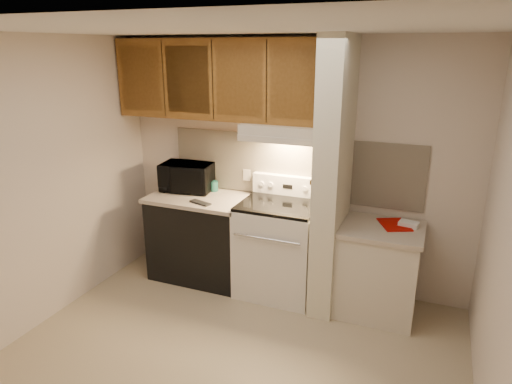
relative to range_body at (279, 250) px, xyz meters
The scene contains 50 objects.
floor 1.24m from the range_body, 90.00° to the right, with size 3.60×3.60×0.00m, color tan.
ceiling 2.34m from the range_body, 90.00° to the right, with size 3.60×3.60×0.00m, color white.
wall_back 0.86m from the range_body, 90.00° to the left, with size 3.60×0.02×2.50m, color beige.
wall_left 2.28m from the range_body, 147.31° to the right, with size 0.02×3.00×2.50m, color beige.
wall_right 2.28m from the range_body, 32.69° to the right, with size 0.02×3.00×2.50m, color beige.
backsplash 0.84m from the range_body, 90.00° to the left, with size 2.60×0.02×0.63m, color beige.
range_body is the anchor object (origin of this frame).
oven_window 0.32m from the range_body, 90.00° to the right, with size 0.50×0.01×0.30m, color black.
oven_handle 0.44m from the range_body, 90.00° to the right, with size 0.02×0.02×0.65m, color silver.
cooktop 0.48m from the range_body, ahead, with size 0.74×0.64×0.03m, color black.
range_backguard 0.66m from the range_body, 90.00° to the left, with size 0.76×0.08×0.20m, color silver.
range_display 0.64m from the range_body, 90.00° to the left, with size 0.10×0.01×0.04m, color black.
range_knob_left_outer 0.70m from the range_body, 139.40° to the left, with size 0.05×0.05×0.02m, color silver.
range_knob_left_inner 0.66m from the range_body, 126.87° to the left, with size 0.05×0.05×0.02m, color silver.
range_knob_right_inner 0.66m from the range_body, 53.13° to the left, with size 0.05×0.05×0.02m, color silver.
range_knob_right_outer 0.70m from the range_body, 40.60° to the left, with size 0.05×0.05×0.02m, color silver.
dishwasher_front 0.88m from the range_body, behind, with size 1.00×0.63×0.87m, color black.
left_countertop 0.98m from the range_body, behind, with size 1.04×0.67×0.04m, color #B8A895.
spoon_rest 0.91m from the range_body, 166.00° to the right, with size 0.24×0.08×0.02m, color black.
teal_jar 1.00m from the range_body, 164.51° to the left, with size 0.10×0.10×0.11m, color #1F5F52.
outlet 0.86m from the range_body, 146.31° to the left, with size 0.08×0.01×0.12m, color beige.
microwave 1.26m from the range_body, behind, with size 0.54×0.37×0.30m, color black.
partition_pillar 0.94m from the range_body, ahead, with size 0.22×0.70×2.50m, color beige.
pillar_trim 0.93m from the range_body, ahead, with size 0.01×0.70×0.04m, color brown.
knife_strip 0.95m from the range_body, ahead, with size 0.02×0.42×0.04m, color black.
knife_blade_a 0.88m from the range_body, 30.80° to the right, with size 0.01×0.04×0.16m, color silver.
knife_handle_a 1.01m from the range_body, 28.83° to the right, with size 0.02×0.02×0.10m, color black.
knife_blade_b 0.85m from the range_body, 21.58° to the right, with size 0.01×0.04×0.18m, color silver.
knife_handle_b 0.99m from the range_body, 18.26° to the right, with size 0.02×0.02×0.10m, color black.
knife_blade_c 0.83m from the range_body, ahead, with size 0.01×0.04×0.20m, color silver.
knife_handle_c 0.99m from the range_body, 10.47° to the right, with size 0.02×0.02×0.10m, color black.
knife_blade_d 0.85m from the range_body, ahead, with size 0.01×0.04×0.16m, color silver.
knife_handle_d 0.99m from the range_body, ahead, with size 0.02×0.02×0.10m, color black.
knife_blade_e 0.84m from the range_body, 14.44° to the left, with size 0.01×0.04×0.18m, color silver.
knife_handle_e 0.99m from the range_body, 15.40° to the left, with size 0.02×0.02×0.10m, color black.
oven_mitt 0.87m from the range_body, 23.58° to the left, with size 0.03×0.10×0.25m, color gray.
right_cab_base 0.97m from the range_body, ahead, with size 0.70×0.60×0.81m, color beige.
right_countertop 1.04m from the range_body, ahead, with size 0.74×0.64×0.04m, color #B8A895.
red_folder 1.14m from the range_body, ahead, with size 0.23×0.32×0.01m, color #A60A04.
white_box 1.26m from the range_body, ahead, with size 0.17×0.11×0.04m, color white.
range_hood 1.17m from the range_body, 90.00° to the left, with size 0.78×0.44×0.15m, color beige.
hood_lip 1.12m from the range_body, 90.00° to the right, with size 0.78×0.04×0.06m, color beige.
upper_cabinets 1.77m from the range_body, 166.16° to the left, with size 2.18×0.33×0.77m, color brown.
cab_door_a 2.22m from the range_body, behind, with size 0.46×0.01×0.63m, color brown.
cab_gap_a 2.04m from the range_body, behind, with size 0.01×0.01×0.73m, color black.
cab_door_b 1.89m from the range_body, behind, with size 0.46×0.01×0.63m, color brown.
cab_gap_b 1.77m from the range_body, behind, with size 0.01×0.01×0.73m, color black.
cab_door_c 1.68m from the range_body, behind, with size 0.46×0.01×0.63m, color brown.
cab_gap_c 1.63m from the range_body, behind, with size 0.01×0.01×0.73m, color black.
cab_door_d 1.63m from the range_body, ahead, with size 0.46×0.01×0.63m, color brown.
Camera 1 is at (1.35, -2.78, 2.39)m, focal length 32.00 mm.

